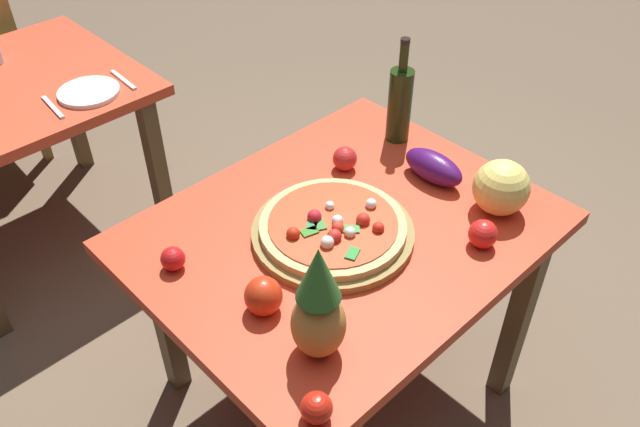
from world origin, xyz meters
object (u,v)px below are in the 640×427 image
tomato_at_corner (483,234)px  pizza (333,226)px  display_table (342,252)px  fork_utensil (53,107)px  melon (501,188)px  bell_pepper (263,296)px  wine_bottle (400,103)px  pineapple_left (318,308)px  pizza_board (333,233)px  tomato_beside_pepper (316,408)px  eggplant (434,167)px  knife_utensil (123,80)px  dinner_plate (89,92)px  tomato_by_bottle (173,259)px  tomato_near_board (345,159)px  background_table (6,113)px

tomato_at_corner → pizza: bearing=131.6°
display_table → fork_utensil: size_ratio=6.11×
melon → bell_pepper: melon is taller
wine_bottle → pineapple_left: wine_bottle is taller
pizza_board → tomato_beside_pepper: 0.56m
eggplant → knife_utensil: 1.23m
knife_utensil → dinner_plate: bearing=-176.8°
dinner_plate → fork_utensil: size_ratio=1.22×
eggplant → tomato_at_corner: (-0.13, -0.27, -0.01)m
tomato_by_bottle → dinner_plate: tomato_by_bottle is taller
tomato_near_board → tomato_beside_pepper: tomato_near_board is taller
tomato_at_corner → knife_utensil: tomato_at_corner is taller
display_table → bell_pepper: size_ratio=10.89×
background_table → pineapple_left: pineapple_left is taller
tomato_by_bottle → tomato_at_corner: 0.81m
tomato_at_corner → tomato_beside_pepper: size_ratio=1.15×
wine_bottle → bell_pepper: size_ratio=3.44×
tomato_near_board → wine_bottle: bearing=0.2°
wine_bottle → melon: 0.45m
tomato_at_corner → fork_utensil: size_ratio=0.43×
background_table → melon: bearing=-66.1°
tomato_by_bottle → tomato_near_board: (0.62, -0.00, 0.01)m
pineapple_left → dinner_plate: bearing=82.2°
wine_bottle → tomato_at_corner: wine_bottle is taller
background_table → bell_pepper: 1.50m
background_table → dinner_plate: bearing=-50.6°
display_table → tomato_at_corner: bearing=-54.9°
melon → bell_pepper: bearing=166.6°
bell_pepper → pizza: bearing=12.9°
wine_bottle → tomato_near_board: size_ratio=4.64×
wine_bottle → background_table: bearing=123.4°
fork_utensil → knife_utensil: (0.28, 0.00, 0.00)m
tomato_at_corner → tomato_by_bottle: bearing=142.3°
tomato_near_board → fork_utensil: tomato_near_board is taller
bell_pepper → knife_utensil: bearing=74.3°
tomato_beside_pepper → pizza_board: bearing=41.9°
dinner_plate → fork_utensil: dinner_plate is taller
wine_bottle → pineapple_left: (-0.78, -0.44, 0.01)m
eggplant → tomato_by_bottle: 0.81m
tomato_beside_pepper → dinner_plate: bearing=78.3°
display_table → tomato_near_board: size_ratio=14.68×
pineapple_left → tomato_by_bottle: bearing=101.1°
pineapple_left → melon: pineapple_left is taller
melon → dinner_plate: melon is taller
melon → display_table: bearing=145.9°
pizza → fork_utensil: pizza is taller
pineapple_left → eggplant: 0.73m
bell_pepper → knife_utensil: (0.34, 1.22, -0.04)m
knife_utensil → tomato_by_bottle: bearing=-110.5°
background_table → tomato_by_bottle: bearing=-92.6°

